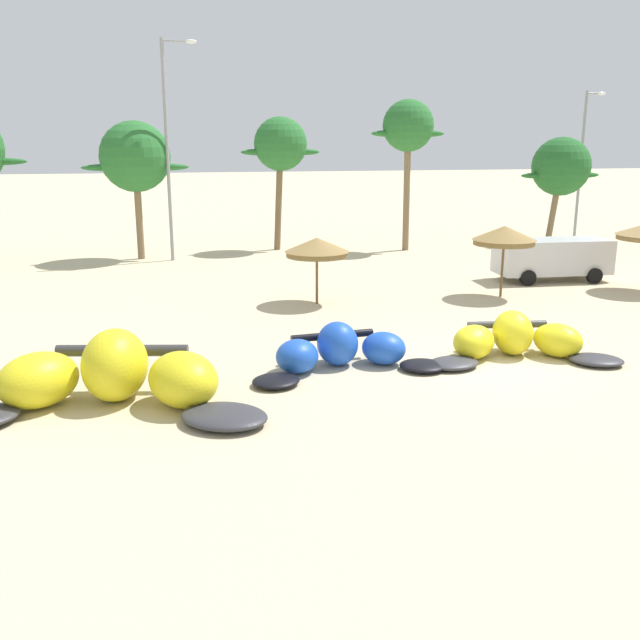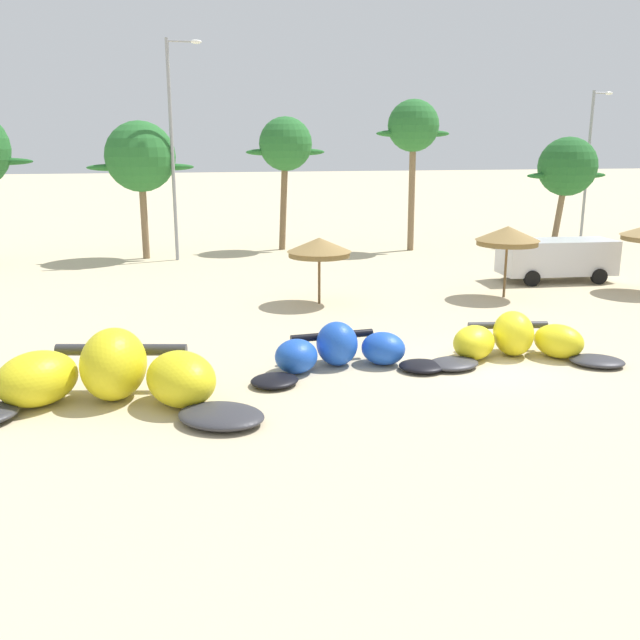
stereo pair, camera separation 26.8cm
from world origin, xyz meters
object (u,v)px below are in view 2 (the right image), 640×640
Objects in this scene: palm_left_of_gap at (285,146)px; palm_left at (140,157)px; lamppost_west_center at (589,158)px; lamppost_west at (174,142)px; kite_left at (340,352)px; palm_center_right at (567,167)px; parked_van at (554,257)px; beach_umbrella_middle at (508,236)px; beach_umbrella_near_van at (319,247)px; palm_center_left at (413,128)px; kite_left_of_center at (516,341)px; kite_far_left at (109,378)px.

palm_left is at bearing -168.83° from palm_left_of_gap.
lamppost_west is at bearing -173.39° from lamppost_west_center.
lamppost_west is at bearing 100.86° from kite_left.
palm_left reaches higher than kite_left.
palm_left is at bearing 179.23° from palm_center_right.
lamppost_west reaches higher than parked_van.
palm_left_of_gap is (-6.21, 14.61, 3.36)m from beach_umbrella_middle.
beach_umbrella_near_van is at bearing -169.38° from parked_van.
palm_center_right is (9.63, 0.01, -2.18)m from palm_center_left.
parked_van reaches higher than kite_left.
lamppost_west_center reaches higher than kite_left.
palm_center_right reaches higher than kite_left_of_center.
palm_left_of_gap reaches higher than palm_center_right.
palm_center_right is at bearing 40.97° from kite_far_left.
beach_umbrella_near_van is 15.31m from palm_center_left.
palm_left is at bearing 88.72° from kite_far_left.
palm_center_right is (24.79, 21.53, 3.91)m from kite_far_left.
kite_far_left is at bearing -173.45° from kite_left_of_center.
palm_left_of_gap is at bearing 11.17° from palm_left.
palm_center_left is 12.94m from lamppost_west_center.
kite_far_left is at bearing -109.64° from palm_left_of_gap.
beach_umbrella_middle is 16.23m from palm_left_of_gap.
lamppost_west reaches higher than palm_left.
kite_far_left is 1.36× the size of kite_left.
beach_umbrella_near_van is at bearing -67.15° from lamppost_west.
kite_left is at bearing -134.15° from lamppost_west_center.
palm_center_right is at bearing 55.93° from kite_left_of_center.
palm_left is (-17.77, 10.44, 4.15)m from parked_van.
beach_umbrella_near_van is 11.38m from parked_van.
lamppost_west_center is at bearing 45.85° from kite_left.
parked_van is (12.30, 9.94, 0.62)m from kite_left.
lamppost_west is at bearing 114.26° from kite_left_of_center.
palm_center_left reaches higher than beach_umbrella_near_van.
lamppost_west_center is at bearing 40.76° from kite_far_left.
palm_left_of_gap is at bearing 83.79° from kite_left.
beach_umbrella_near_van is (1.17, 7.85, 1.71)m from kite_left.
kite_left_of_center is at bearing -101.36° from palm_center_left.
kite_left_of_center is 1.12× the size of parked_van.
palm_left_of_gap is 0.68× the size of lamppost_west.
parked_van is (3.70, 2.62, -1.37)m from beach_umbrella_middle.
palm_center_right is 3.85m from lamppost_west_center.
kite_left is 2.23× the size of beach_umbrella_near_van.
beach_umbrella_middle reaches higher than parked_van.
lamppost_west_center is (2.97, 2.40, 0.46)m from palm_center_right.
lamppost_west is at bearing -158.33° from palm_left_of_gap.
beach_umbrella_near_van is 21.60m from palm_center_right.
beach_umbrella_near_van reaches higher than parked_van.
lamppost_west is at bearing 135.40° from beach_umbrella_middle.
beach_umbrella_near_van is at bearing 52.61° from kite_far_left.
lamppost_west reaches higher than lamppost_west_center.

